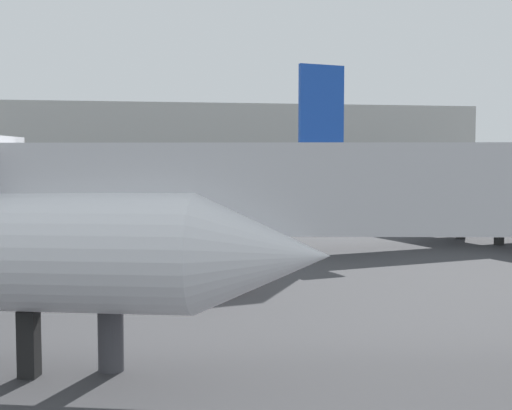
% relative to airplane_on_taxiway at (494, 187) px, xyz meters
% --- Properties ---
extents(airplane_on_taxiway, '(37.48, 26.85, 11.50)m').
position_rel_airplane_on_taxiway_xyz_m(airplane_on_taxiway, '(0.00, 0.00, 0.00)').
color(airplane_on_taxiway, '#B2BCCC').
rests_on(airplane_on_taxiway, ground_plane).
extents(jet_bridge, '(22.02, 6.50, 6.39)m').
position_rel_airplane_on_taxiway_xyz_m(jet_bridge, '(-20.50, -26.56, 1.09)').
color(jet_bridge, silver).
rests_on(jet_bridge, ground_plane).
extents(baggage_cart, '(2.66, 1.94, 1.30)m').
position_rel_airplane_on_taxiway_xyz_m(baggage_cart, '(-21.98, -15.17, -3.02)').
color(baggage_cart, red).
rests_on(baggage_cart, ground_plane).
extents(terminal_building, '(81.92, 18.12, 14.97)m').
position_rel_airplane_on_taxiway_xyz_m(terminal_building, '(-6.85, 77.61, 3.71)').
color(terminal_building, '#B7B7B2').
rests_on(terminal_building, ground_plane).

